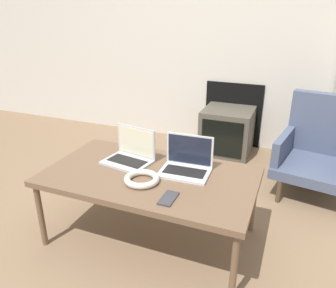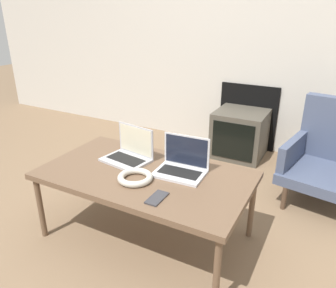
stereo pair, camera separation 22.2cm
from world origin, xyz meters
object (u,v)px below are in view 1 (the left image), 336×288
at_px(laptop_left, 131,154).
at_px(laptop_right, 186,164).
at_px(tv, 227,131).
at_px(headphones, 142,179).
at_px(phone, 168,198).
at_px(armchair, 319,146).

height_order(laptop_left, laptop_right, same).
bearing_deg(tv, headphones, -95.12).
height_order(laptop_right, phone, laptop_right).
xyz_separation_m(laptop_left, tv, (0.34, 1.44, -0.29)).
height_order(phone, tv, phone).
xyz_separation_m(headphones, phone, (0.21, -0.11, -0.01)).
bearing_deg(armchair, tv, 162.26).
height_order(headphones, tv, headphones).
height_order(phone, armchair, armchair).
relative_size(phone, armchair, 0.19).
bearing_deg(tv, phone, -87.98).
height_order(laptop_left, armchair, armchair).
bearing_deg(tv, armchair, -27.90).
height_order(tv, armchair, armchair).
bearing_deg(headphones, armchair, 51.07).
bearing_deg(laptop_left, laptop_right, 9.44).
height_order(headphones, armchair, armchair).
bearing_deg(phone, laptop_left, 140.08).
distance_m(headphones, armchair, 1.58).
bearing_deg(headphones, phone, -28.23).
height_order(laptop_right, tv, laptop_right).
bearing_deg(laptop_left, armchair, 49.60).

